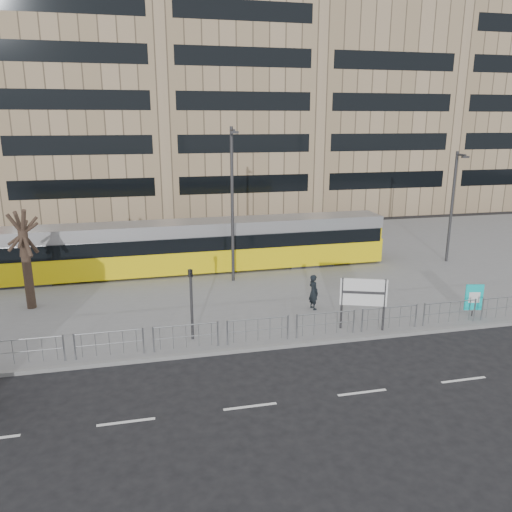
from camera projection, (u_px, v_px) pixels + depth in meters
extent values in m
plane|color=black|center=(277.00, 349.00, 20.74)|extent=(120.00, 120.00, 0.00)
cube|color=slate|center=(228.00, 267.00, 32.01)|extent=(64.00, 24.00, 0.15)
cube|color=gray|center=(277.00, 347.00, 20.77)|extent=(64.00, 0.25, 0.17)
cube|color=tan|center=(85.00, 101.00, 47.72)|extent=(14.00, 16.00, 22.00)
cube|color=tan|center=(229.00, 92.00, 50.43)|extent=(14.00, 16.00, 24.00)
cube|color=tan|center=(357.00, 108.00, 53.81)|extent=(14.00, 16.00, 21.00)
cube|color=tan|center=(473.00, 99.00, 56.52)|extent=(14.00, 16.00, 23.00)
cylinder|color=#92959A|center=(319.00, 313.00, 21.32)|extent=(32.00, 0.05, 0.05)
cylinder|color=#92959A|center=(319.00, 324.00, 21.45)|extent=(32.00, 0.04, 0.04)
cube|color=white|center=(335.00, 396.00, 17.19)|extent=(62.00, 0.12, 0.01)
cube|color=yellow|center=(176.00, 258.00, 30.56)|extent=(26.41, 2.87, 1.51)
cube|color=black|center=(175.00, 241.00, 30.29)|extent=(26.03, 2.90, 0.85)
cube|color=#B2B2B7|center=(175.00, 228.00, 30.08)|extent=(26.40, 2.67, 0.75)
cube|color=yellow|center=(366.00, 237.00, 33.25)|extent=(1.16, 2.14, 2.45)
cylinder|color=#2D2D30|center=(175.00, 247.00, 30.37)|extent=(2.28, 2.28, 2.83)
cube|color=#2D2D30|center=(307.00, 259.00, 32.65)|extent=(2.86, 2.41, 0.47)
cube|color=#2D2D30|center=(29.00, 278.00, 28.81)|extent=(2.86, 2.41, 0.47)
cylinder|color=#2D2D30|center=(342.00, 303.00, 22.13)|extent=(0.10, 0.10, 2.35)
cylinder|color=#2D2D30|center=(384.00, 305.00, 21.91)|extent=(0.10, 0.10, 2.35)
cube|color=white|center=(364.00, 292.00, 21.87)|extent=(1.95, 0.77, 1.23)
cylinder|color=#2D2D30|center=(473.00, 308.00, 23.70)|extent=(0.06, 0.06, 0.85)
cube|color=#0DC6C8|center=(474.00, 297.00, 23.56)|extent=(0.84, 0.23, 1.27)
cube|color=white|center=(474.00, 298.00, 23.52)|extent=(0.52, 0.12, 0.53)
imported|color=black|center=(313.00, 292.00, 24.50)|extent=(0.56, 0.72, 1.76)
cylinder|color=#2D2D30|center=(192.00, 306.00, 20.94)|extent=(0.12, 0.12, 3.00)
imported|color=#2D2D30|center=(191.00, 281.00, 20.65)|extent=(0.22, 0.24, 1.00)
cylinder|color=#2D2D30|center=(232.00, 207.00, 27.96)|extent=(0.18, 0.18, 8.72)
cylinder|color=#2D2D30|center=(233.00, 130.00, 26.49)|extent=(0.14, 0.90, 0.14)
cube|color=#2D2D30|center=(234.00, 132.00, 26.09)|extent=(0.45, 0.20, 0.12)
cylinder|color=#2D2D30|center=(452.00, 208.00, 32.17)|extent=(0.18, 0.18, 7.17)
cylinder|color=#2D2D30|center=(461.00, 155.00, 30.90)|extent=(0.14, 0.90, 0.14)
cube|color=#2D2D30|center=(465.00, 157.00, 30.51)|extent=(0.45, 0.20, 0.12)
cylinder|color=black|center=(27.00, 270.00, 24.36)|extent=(0.44, 0.44, 3.97)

